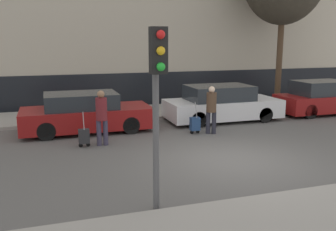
{
  "coord_description": "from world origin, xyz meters",
  "views": [
    {
      "loc": [
        -4.66,
        -8.65,
        3.18
      ],
      "look_at": [
        -1.26,
        1.8,
        0.95
      ],
      "focal_mm": 40.0,
      "sensor_mm": 36.0,
      "label": 1
    }
  ],
  "objects": [
    {
      "name": "ground_plane",
      "position": [
        0.0,
        0.0,
        0.0
      ],
      "size": [
        80.0,
        80.0,
        0.0
      ],
      "primitive_type": "plane",
      "color": "#565451"
    },
    {
      "name": "pedestrian_left",
      "position": [
        -3.15,
        2.51,
        0.96
      ],
      "size": [
        0.35,
        0.34,
        1.69
      ],
      "rotation": [
        0.0,
        0.0,
        0.01
      ],
      "color": "#383347",
      "rests_on": "ground_plane"
    },
    {
      "name": "trolley_right",
      "position": [
        0.1,
        2.98,
        0.34
      ],
      "size": [
        0.34,
        0.29,
        1.11
      ],
      "color": "navy",
      "rests_on": "ground_plane"
    },
    {
      "name": "traffic_light",
      "position": [
        -2.82,
        -2.37,
        2.43
      ],
      "size": [
        0.28,
        0.47,
        3.4
      ],
      "color": "#515154",
      "rests_on": "ground_plane"
    },
    {
      "name": "sidewalk_near",
      "position": [
        0.0,
        -3.75,
        0.06
      ],
      "size": [
        28.0,
        2.5,
        0.12
      ],
      "color": "gray",
      "rests_on": "ground_plane"
    },
    {
      "name": "sidewalk_far",
      "position": [
        0.0,
        7.0,
        0.06
      ],
      "size": [
        28.0,
        3.0,
        0.12
      ],
      "color": "gray",
      "rests_on": "ground_plane"
    },
    {
      "name": "parked_car_2",
      "position": [
        6.72,
        4.59,
        0.67
      ],
      "size": [
        4.03,
        1.71,
        1.44
      ],
      "color": "maroon",
      "rests_on": "ground_plane"
    },
    {
      "name": "pedestrian_right",
      "position": [
        0.62,
        2.81,
        0.93
      ],
      "size": [
        0.34,
        0.34,
        1.64
      ],
      "rotation": [
        0.0,
        0.0,
        -0.31
      ],
      "color": "#23232D",
      "rests_on": "ground_plane"
    },
    {
      "name": "trolley_left",
      "position": [
        -3.7,
        2.5,
        0.33
      ],
      "size": [
        0.34,
        0.29,
        1.08
      ],
      "color": "#262628",
      "rests_on": "ground_plane"
    },
    {
      "name": "parked_car_1",
      "position": [
        1.92,
        4.66,
        0.66
      ],
      "size": [
        4.54,
        1.92,
        1.41
      ],
      "color": "silver",
      "rests_on": "ground_plane"
    },
    {
      "name": "parked_car_0",
      "position": [
        -3.44,
        4.49,
        0.65
      ],
      "size": [
        4.46,
        1.89,
        1.37
      ],
      "color": "maroon",
      "rests_on": "ground_plane"
    }
  ]
}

